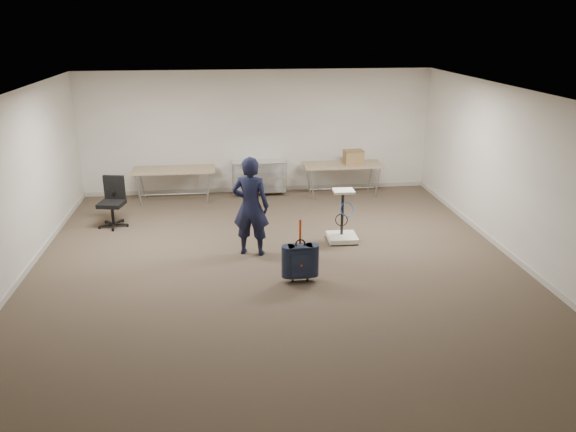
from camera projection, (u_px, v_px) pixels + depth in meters
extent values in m
plane|color=#413227|center=(277.00, 270.00, 9.09)|extent=(9.00, 9.00, 0.00)
plane|color=beige|center=(257.00, 132.00, 12.85)|extent=(8.00, 0.00, 8.00)
plane|color=beige|center=(333.00, 347.00, 4.41)|extent=(8.00, 0.00, 8.00)
plane|color=beige|center=(4.00, 196.00, 8.19)|extent=(0.00, 9.00, 9.00)
plane|color=beige|center=(522.00, 179.00, 9.07)|extent=(0.00, 9.00, 9.00)
plane|color=white|center=(276.00, 95.00, 8.17)|extent=(8.00, 8.00, 0.00)
cube|color=#BDB8AA|center=(258.00, 189.00, 13.29)|extent=(8.00, 0.02, 0.10)
cube|color=#BDB8AA|center=(20.00, 280.00, 8.63)|extent=(0.02, 9.00, 0.10)
cube|color=#BDB8AA|center=(511.00, 256.00, 9.52)|extent=(0.02, 9.00, 0.10)
cube|color=#96805C|center=(174.00, 170.00, 12.35)|extent=(1.80, 0.75, 0.03)
cylinder|color=#96989E|center=(175.00, 194.00, 12.54)|extent=(1.50, 0.02, 0.02)
cylinder|color=#96989E|center=(138.00, 191.00, 12.11)|extent=(0.13, 0.04, 0.69)
cylinder|color=#96989E|center=(208.00, 188.00, 12.27)|extent=(0.13, 0.04, 0.69)
cylinder|color=#96989E|center=(142.00, 183.00, 12.67)|extent=(0.13, 0.04, 0.69)
cylinder|color=#96989E|center=(209.00, 181.00, 12.83)|extent=(0.13, 0.04, 0.69)
cube|color=#96805C|center=(343.00, 165.00, 12.77)|extent=(1.80, 0.75, 0.03)
cylinder|color=#96989E|center=(342.00, 189.00, 12.96)|extent=(1.50, 0.02, 0.02)
cylinder|color=#96989E|center=(312.00, 185.00, 12.53)|extent=(0.13, 0.04, 0.69)
cylinder|color=#96989E|center=(378.00, 183.00, 12.69)|extent=(0.13, 0.04, 0.69)
cylinder|color=#96989E|center=(308.00, 178.00, 13.09)|extent=(0.13, 0.04, 0.69)
cylinder|color=#96989E|center=(371.00, 176.00, 13.26)|extent=(0.13, 0.04, 0.69)
cylinder|color=silver|center=(233.00, 181.00, 12.62)|extent=(0.02, 0.02, 0.80)
cylinder|color=silver|center=(286.00, 180.00, 12.75)|extent=(0.02, 0.02, 0.80)
cylinder|color=silver|center=(233.00, 176.00, 13.04)|extent=(0.02, 0.02, 0.80)
cylinder|color=silver|center=(284.00, 174.00, 13.18)|extent=(0.02, 0.02, 0.80)
cube|color=silver|center=(259.00, 190.00, 13.00)|extent=(1.20, 0.45, 0.02)
cube|color=silver|center=(259.00, 176.00, 12.88)|extent=(1.20, 0.45, 0.02)
cube|color=silver|center=(259.00, 162.00, 12.77)|extent=(1.20, 0.45, 0.01)
imported|color=black|center=(251.00, 206.00, 9.46)|extent=(0.71, 0.56, 1.72)
cube|color=black|center=(300.00, 261.00, 8.57)|extent=(0.37, 0.22, 0.50)
cube|color=black|center=(300.00, 276.00, 8.68)|extent=(0.33, 0.16, 0.03)
cylinder|color=black|center=(293.00, 280.00, 8.66)|extent=(0.03, 0.07, 0.07)
cylinder|color=black|center=(307.00, 279.00, 8.69)|extent=(0.03, 0.07, 0.07)
torus|color=black|center=(300.00, 244.00, 8.48)|extent=(0.16, 0.03, 0.16)
cube|color=red|center=(300.00, 232.00, 8.44)|extent=(0.03, 0.01, 0.39)
cylinder|color=black|center=(114.00, 224.00, 11.00)|extent=(0.59, 0.59, 0.09)
cylinder|color=black|center=(113.00, 214.00, 10.94)|extent=(0.06, 0.06, 0.39)
cube|color=black|center=(112.00, 204.00, 10.86)|extent=(0.53, 0.53, 0.08)
cube|color=black|center=(114.00, 187.00, 10.98)|extent=(0.42, 0.14, 0.47)
cube|color=beige|center=(342.00, 237.00, 10.28)|extent=(0.54, 0.54, 0.08)
cylinder|color=black|center=(333.00, 244.00, 10.07)|extent=(0.06, 0.06, 0.04)
cylinder|color=black|center=(342.00, 212.00, 10.18)|extent=(0.05, 0.05, 0.84)
cube|color=beige|center=(344.00, 191.00, 9.99)|extent=(0.38, 0.33, 0.04)
torus|color=blue|center=(347.00, 209.00, 10.02)|extent=(0.27, 0.11, 0.26)
cube|color=olive|center=(353.00, 157.00, 12.73)|extent=(0.44, 0.34, 0.32)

